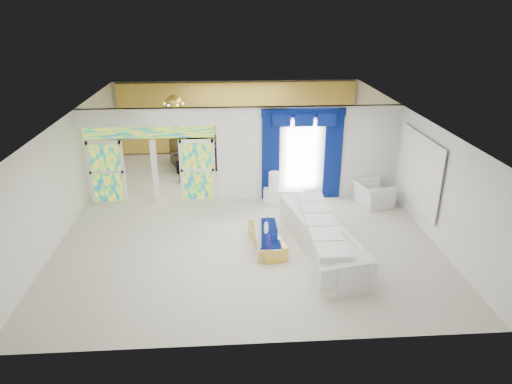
{
  "coord_description": "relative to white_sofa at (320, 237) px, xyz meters",
  "views": [
    {
      "loc": [
        -0.48,
        -12.89,
        5.97
      ],
      "look_at": [
        0.3,
        -1.2,
        1.1
      ],
      "focal_mm": 32.24,
      "sensor_mm": 36.0,
      "label": 1
    }
  ],
  "objects": [
    {
      "name": "grand_piano",
      "position": [
        -3.64,
        6.88,
        0.08
      ],
      "size": [
        1.96,
        2.23,
        0.94
      ],
      "primitive_type": "cube",
      "rotation": [
        0.0,
        0.0,
        0.34
      ],
      "color": "black",
      "rests_on": "ground"
    },
    {
      "name": "blue_pelmet",
      "position": [
        0.04,
        3.49,
        2.43
      ],
      "size": [
        2.6,
        0.12,
        0.25
      ],
      "primitive_type": "cube",
      "color": "#030F44",
      "rests_on": "dividing_wall"
    },
    {
      "name": "blue_drape_right",
      "position": [
        1.04,
        3.49,
        1.01
      ],
      "size": [
        0.55,
        0.1,
        2.8
      ],
      "primitive_type": "cube",
      "color": "#030F44",
      "rests_on": "ground"
    },
    {
      "name": "armchair",
      "position": [
        2.22,
        2.78,
        -0.02
      ],
      "size": [
        1.23,
        1.33,
        0.74
      ],
      "primitive_type": "imported",
      "rotation": [
        0.0,
        0.0,
        1.81
      ],
      "color": "silver",
      "rests_on": "ground"
    },
    {
      "name": "wall_mirror",
      "position": [
        3.08,
        1.62,
        1.16
      ],
      "size": [
        0.04,
        2.7,
        1.9
      ],
      "primitive_type": "cube",
      "color": "white",
      "rests_on": "ground"
    },
    {
      "name": "stained_panel_right",
      "position": [
        -3.28,
        3.62,
        0.61
      ],
      "size": [
        0.95,
        0.04,
        2.0
      ],
      "primitive_type": "cube",
      "color": "#994C3F",
      "rests_on": "ground"
    },
    {
      "name": "dividing_wall",
      "position": [
        0.29,
        3.62,
        1.11
      ],
      "size": [
        5.7,
        0.18,
        3.0
      ],
      "primitive_type": "cube",
      "color": "white",
      "rests_on": "ground"
    },
    {
      "name": "dividing_header",
      "position": [
        -4.71,
        3.62,
        2.33
      ],
      "size": [
        4.3,
        0.18,
        0.55
      ],
      "primitive_type": "cube",
      "color": "white",
      "rests_on": "dividing_wall"
    },
    {
      "name": "chandelier",
      "position": [
        -4.16,
        6.02,
        2.26
      ],
      "size": [
        0.6,
        0.6,
        0.6
      ],
      "primitive_type": "sphere",
      "color": "gold",
      "rests_on": "ceiling"
    },
    {
      "name": "window_pane",
      "position": [
        0.04,
        3.52,
        1.06
      ],
      "size": [
        1.0,
        0.02,
        2.3
      ],
      "primitive_type": "cube",
      "color": "white",
      "rests_on": "dividing_wall"
    },
    {
      "name": "table_lamp",
      "position": [
        -0.86,
        3.21,
        0.32
      ],
      "size": [
        0.36,
        0.36,
        0.58
      ],
      "primitive_type": "cylinder",
      "color": "white",
      "rests_on": "console_table"
    },
    {
      "name": "white_sofa",
      "position": [
        0.0,
        0.0,
        0.0
      ],
      "size": [
        1.66,
        4.2,
        0.78
      ],
      "primitive_type": "cube",
      "rotation": [
        0.0,
        0.0,
        0.2
      ],
      "color": "silver",
      "rests_on": "ground"
    },
    {
      "name": "stained_panel_left",
      "position": [
        -6.13,
        3.62,
        0.61
      ],
      "size": [
        0.95,
        0.04,
        2.0
      ],
      "primitive_type": "cube",
      "color": "#994C3F",
      "rests_on": "ground"
    },
    {
      "name": "console_table",
      "position": [
        -0.56,
        3.21,
        -0.18
      ],
      "size": [
        1.31,
        0.56,
        0.42
      ],
      "primitive_type": "cube",
      "rotation": [
        0.0,
        0.0,
        -0.13
      ],
      "color": "white",
      "rests_on": "ground"
    },
    {
      "name": "blue_drape_left",
      "position": [
        -0.96,
        3.49,
        1.01
      ],
      "size": [
        0.55,
        0.1,
        2.8
      ],
      "primitive_type": "cube",
      "color": "#030F44",
      "rests_on": "ground"
    },
    {
      "name": "floor",
      "position": [
        -1.86,
        2.62,
        -0.39
      ],
      "size": [
        12.0,
        12.0,
        0.0
      ],
      "primitive_type": "plane",
      "color": "#B7AF9E",
      "rests_on": "ground"
    },
    {
      "name": "stained_transom",
      "position": [
        -4.71,
        3.62,
        1.86
      ],
      "size": [
        4.0,
        0.05,
        0.35
      ],
      "primitive_type": "cube",
      "color": "#994C3F",
      "rests_on": "dividing_header"
    },
    {
      "name": "coffee_table",
      "position": [
        -1.35,
        0.3,
        -0.19
      ],
      "size": [
        0.92,
        1.85,
        0.39
      ],
      "primitive_type": "cube",
      "rotation": [
        0.0,
        0.0,
        0.2
      ],
      "color": "gold",
      "rests_on": "ground"
    },
    {
      "name": "tv_console",
      "position": [
        -6.29,
        5.24,
        -0.02
      ],
      "size": [
        0.6,
        0.57,
        0.74
      ],
      "primitive_type": "cube",
      "rotation": [
        0.0,
        0.0,
        -0.23
      ],
      "color": "#AC7A56",
      "rests_on": "ground"
    },
    {
      "name": "decanters",
      "position": [
        -1.34,
        0.29,
        0.09
      ],
      "size": [
        0.15,
        1.19,
        0.21
      ],
      "color": "navy",
      "rests_on": "coffee_table"
    },
    {
      "name": "piano_bench",
      "position": [
        -3.64,
        5.28,
        -0.26
      ],
      "size": [
        0.87,
        0.57,
        0.27
      ],
      "primitive_type": "cube",
      "rotation": [
        0.0,
        0.0,
        0.34
      ],
      "color": "black",
      "rests_on": "ground"
    },
    {
      "name": "gold_curtains",
      "position": [
        -1.86,
        8.52,
        1.11
      ],
      "size": [
        9.7,
        0.12,
        2.9
      ],
      "primitive_type": "cube",
      "color": "#BD862D",
      "rests_on": "ground"
    }
  ]
}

